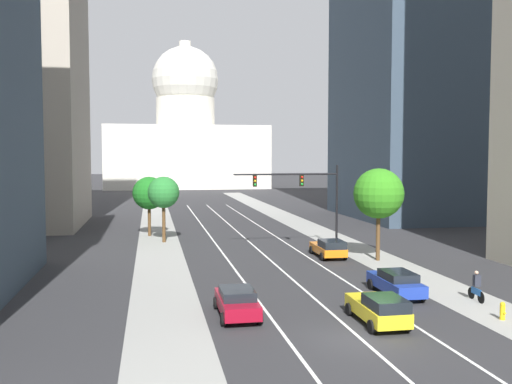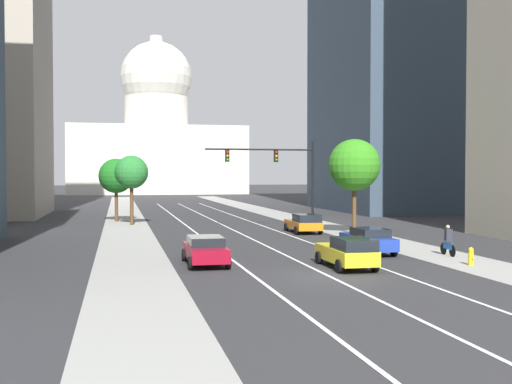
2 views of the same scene
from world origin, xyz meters
TOP-DOWN VIEW (x-y plane):
  - ground_plane at (0.00, 40.00)m, footprint 400.00×400.00m
  - sidewalk_left at (-8.43, 35.00)m, footprint 3.85×130.00m
  - sidewalk_right at (8.43, 35.00)m, footprint 3.85×130.00m
  - lane_stripe_left at (-3.25, 25.00)m, footprint 0.16×90.00m
  - lane_stripe_center at (0.00, 25.00)m, footprint 0.16×90.00m
  - lane_stripe_right at (3.25, 25.00)m, footprint 0.16×90.00m
  - office_tower_far_left at (-25.64, 45.86)m, footprint 17.86×19.07m
  - office_tower_far_right at (25.87, 46.41)m, footprint 18.33×22.99m
  - capitol_building at (0.00, 124.92)m, footprint 40.35×25.53m
  - car_orange at (4.87, 19.58)m, footprint 2.18×4.65m
  - car_crimson at (-4.88, 4.54)m, footprint 2.04×4.54m
  - car_blue at (4.88, 7.06)m, footprint 1.99×4.76m
  - car_yellow at (1.63, 1.85)m, footprint 1.98×4.44m
  - traffic_signal_mast at (3.98, 23.42)m, footprint 9.18×0.39m
  - fire_hydrant at (7.99, 1.50)m, footprint 0.26×0.35m
  - cyclist at (8.76, 5.02)m, footprint 0.37×1.70m
  - street_tree_mid_left at (-9.29, 34.62)m, footprint 3.33×3.33m
  - street_tree_near_left at (-7.95, 30.12)m, footprint 2.97×2.97m
  - street_tree_mid_right at (8.23, 17.68)m, footprint 3.90×3.90m

SIDE VIEW (x-z plane):
  - ground_plane at x=0.00m, z-range 0.00..0.00m
  - sidewalk_left at x=-8.43m, z-range 0.00..0.01m
  - sidewalk_right at x=8.43m, z-range 0.00..0.01m
  - lane_stripe_left at x=-3.25m, z-range 0.01..0.02m
  - lane_stripe_center at x=0.00m, z-range 0.01..0.02m
  - lane_stripe_right at x=3.25m, z-range 0.01..0.02m
  - fire_hydrant at x=7.99m, z-range 0.01..0.92m
  - car_crimson at x=-4.88m, z-range 0.04..1.49m
  - car_blue at x=4.88m, z-range 0.04..1.51m
  - car_orange at x=4.87m, z-range 0.03..1.53m
  - car_yellow at x=1.63m, z-range 0.03..1.58m
  - cyclist at x=8.76m, z-range -0.01..1.71m
  - street_tree_mid_left at x=-9.29m, z-range 1.34..7.39m
  - street_tree_near_left at x=-7.95m, z-range 1.58..7.79m
  - traffic_signal_mast at x=3.98m, z-range 1.49..8.84m
  - street_tree_mid_right at x=8.23m, z-range 1.62..8.81m
  - capitol_building at x=0.00m, z-range -5.72..32.01m
  - office_tower_far_right at x=25.87m, z-range 0.04..48.88m
  - office_tower_far_left at x=-25.64m, z-range 0.04..51.04m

